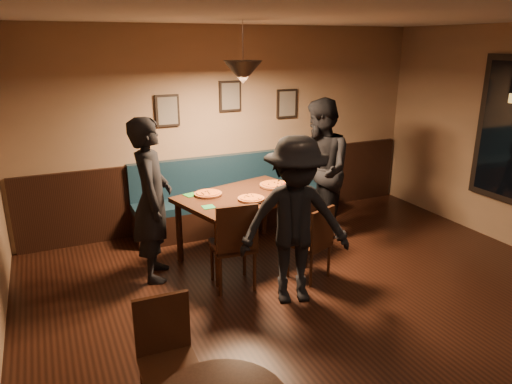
{
  "coord_description": "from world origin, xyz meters",
  "views": [
    {
      "loc": [
        -2.45,
        -2.73,
        2.57
      ],
      "look_at": [
        -0.33,
        1.88,
        0.95
      ],
      "focal_mm": 33.01,
      "sensor_mm": 36.0,
      "label": 1
    }
  ],
  "objects_px": {
    "chair_near_left": "(233,244)",
    "tabasco_bottle": "(284,187)",
    "dining_table": "(244,226)",
    "diner_front": "(295,221)",
    "booth_bench": "(239,193)",
    "cafe_chair_far": "(169,365)",
    "soda_glass": "(297,190)",
    "diner_right": "(320,171)",
    "chair_near_right": "(309,242)",
    "diner_left": "(152,200)"
  },
  "relations": [
    {
      "from": "chair_near_right",
      "to": "soda_glass",
      "type": "relative_size",
      "value": 5.73
    },
    {
      "from": "dining_table",
      "to": "cafe_chair_far",
      "type": "bearing_deg",
      "value": -139.25
    },
    {
      "from": "dining_table",
      "to": "diner_right",
      "type": "height_order",
      "value": "diner_right"
    },
    {
      "from": "diner_front",
      "to": "soda_glass",
      "type": "relative_size",
      "value": 11.46
    },
    {
      "from": "booth_bench",
      "to": "dining_table",
      "type": "bearing_deg",
      "value": -108.89
    },
    {
      "from": "diner_front",
      "to": "soda_glass",
      "type": "xyz_separation_m",
      "value": [
        0.49,
        0.83,
        0.02
      ]
    },
    {
      "from": "booth_bench",
      "to": "chair_near_left",
      "type": "xyz_separation_m",
      "value": [
        -0.74,
        -1.59,
        -0.0
      ]
    },
    {
      "from": "diner_left",
      "to": "soda_glass",
      "type": "bearing_deg",
      "value": -83.62
    },
    {
      "from": "chair_near_left",
      "to": "soda_glass",
      "type": "bearing_deg",
      "value": 23.68
    },
    {
      "from": "diner_front",
      "to": "tabasco_bottle",
      "type": "relative_size",
      "value": 14.61
    },
    {
      "from": "chair_near_left",
      "to": "tabasco_bottle",
      "type": "xyz_separation_m",
      "value": [
        0.91,
        0.54,
        0.37
      ]
    },
    {
      "from": "chair_near_left",
      "to": "cafe_chair_far",
      "type": "bearing_deg",
      "value": -118.41
    },
    {
      "from": "diner_right",
      "to": "chair_near_left",
      "type": "bearing_deg",
      "value": -48.13
    },
    {
      "from": "chair_near_right",
      "to": "diner_right",
      "type": "xyz_separation_m",
      "value": [
        0.71,
        0.95,
        0.51
      ]
    },
    {
      "from": "diner_left",
      "to": "diner_front",
      "type": "bearing_deg",
      "value": -117.28
    },
    {
      "from": "soda_glass",
      "to": "chair_near_left",
      "type": "bearing_deg",
      "value": -162.65
    },
    {
      "from": "dining_table",
      "to": "diner_front",
      "type": "relative_size",
      "value": 0.88
    },
    {
      "from": "diner_front",
      "to": "cafe_chair_far",
      "type": "height_order",
      "value": "diner_front"
    },
    {
      "from": "booth_bench",
      "to": "tabasco_bottle",
      "type": "distance_m",
      "value": 1.13
    },
    {
      "from": "tabasco_bottle",
      "to": "cafe_chair_far",
      "type": "distance_m",
      "value": 2.99
    },
    {
      "from": "booth_bench",
      "to": "diner_front",
      "type": "height_order",
      "value": "diner_front"
    },
    {
      "from": "chair_near_right",
      "to": "tabasco_bottle",
      "type": "relative_size",
      "value": 7.3
    },
    {
      "from": "booth_bench",
      "to": "tabasco_bottle",
      "type": "bearing_deg",
      "value": -80.51
    },
    {
      "from": "dining_table",
      "to": "tabasco_bottle",
      "type": "xyz_separation_m",
      "value": [
        0.51,
        -0.08,
        0.47
      ]
    },
    {
      "from": "chair_near_right",
      "to": "diner_front",
      "type": "xyz_separation_m",
      "value": [
        -0.39,
        -0.36,
        0.43
      ]
    },
    {
      "from": "chair_near_left",
      "to": "soda_glass",
      "type": "height_order",
      "value": "chair_near_left"
    },
    {
      "from": "diner_right",
      "to": "cafe_chair_far",
      "type": "height_order",
      "value": "diner_right"
    },
    {
      "from": "diner_right",
      "to": "dining_table",
      "type": "bearing_deg",
      "value": -66.93
    },
    {
      "from": "diner_front",
      "to": "tabasco_bottle",
      "type": "height_order",
      "value": "diner_front"
    },
    {
      "from": "chair_near_left",
      "to": "diner_left",
      "type": "height_order",
      "value": "diner_left"
    },
    {
      "from": "tabasco_bottle",
      "to": "diner_front",
      "type": "bearing_deg",
      "value": -112.61
    },
    {
      "from": "chair_near_left",
      "to": "diner_left",
      "type": "distance_m",
      "value": 1.01
    },
    {
      "from": "chair_near_left",
      "to": "chair_near_right",
      "type": "relative_size",
      "value": 1.15
    },
    {
      "from": "diner_right",
      "to": "cafe_chair_far",
      "type": "xyz_separation_m",
      "value": [
        -2.68,
        -2.39,
        -0.5
      ]
    },
    {
      "from": "chair_near_right",
      "to": "tabasco_bottle",
      "type": "distance_m",
      "value": 0.84
    },
    {
      "from": "diner_front",
      "to": "cafe_chair_far",
      "type": "distance_m",
      "value": 1.97
    },
    {
      "from": "diner_left",
      "to": "soda_glass",
      "type": "xyz_separation_m",
      "value": [
        1.67,
        -0.28,
        -0.03
      ]
    },
    {
      "from": "diner_left",
      "to": "soda_glass",
      "type": "relative_size",
      "value": 12.14
    },
    {
      "from": "diner_front",
      "to": "soda_glass",
      "type": "distance_m",
      "value": 0.96
    },
    {
      "from": "chair_near_right",
      "to": "cafe_chair_far",
      "type": "distance_m",
      "value": 2.45
    },
    {
      "from": "dining_table",
      "to": "diner_front",
      "type": "bearing_deg",
      "value": -101.89
    },
    {
      "from": "chair_near_left",
      "to": "tabasco_bottle",
      "type": "distance_m",
      "value": 1.12
    },
    {
      "from": "booth_bench",
      "to": "diner_right",
      "type": "bearing_deg",
      "value": -44.61
    },
    {
      "from": "chair_near_left",
      "to": "dining_table",
      "type": "bearing_deg",
      "value": 63.37
    },
    {
      "from": "booth_bench",
      "to": "cafe_chair_far",
      "type": "distance_m",
      "value": 3.71
    },
    {
      "from": "dining_table",
      "to": "chair_near_right",
      "type": "xyz_separation_m",
      "value": [
        0.45,
        -0.79,
        0.03
      ]
    },
    {
      "from": "booth_bench",
      "to": "tabasco_bottle",
      "type": "height_order",
      "value": "booth_bench"
    },
    {
      "from": "chair_near_right",
      "to": "diner_front",
      "type": "relative_size",
      "value": 0.5
    },
    {
      "from": "chair_near_left",
      "to": "chair_near_right",
      "type": "height_order",
      "value": "chair_near_left"
    },
    {
      "from": "dining_table",
      "to": "soda_glass",
      "type": "bearing_deg",
      "value": -45.38
    }
  ]
}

